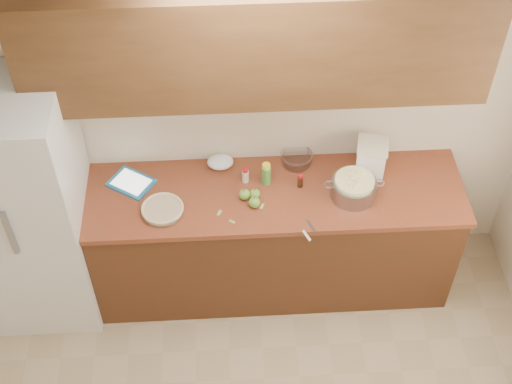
{
  "coord_description": "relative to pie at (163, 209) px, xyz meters",
  "views": [
    {
      "loc": [
        -0.19,
        -1.59,
        4.23
      ],
      "look_at": [
        -0.01,
        1.43,
        0.98
      ],
      "focal_mm": 50.0,
      "sensor_mm": 36.0,
      "label": 1
    }
  ],
  "objects": [
    {
      "name": "mixing_bowl",
      "position": [
        0.87,
        0.39,
        0.02
      ],
      "size": [
        0.21,
        0.21,
        0.08
      ],
      "rotation": [
        0.0,
        0.0,
        -0.17
      ],
      "color": "silver",
      "rests_on": "counter_run"
    },
    {
      "name": "peel_a",
      "position": [
        0.62,
        0.01,
        -0.02
      ],
      "size": [
        0.03,
        0.05,
        0.0
      ],
      "primitive_type": "cube",
      "rotation": [
        0.0,
        0.0,
        -1.95
      ],
      "color": "#80A952",
      "rests_on": "counter_run"
    },
    {
      "name": "pie",
      "position": [
        0.0,
        0.0,
        0.0
      ],
      "size": [
        0.27,
        0.27,
        0.04
      ],
      "rotation": [
        0.0,
        0.0,
        -0.1
      ],
      "color": "silver",
      "rests_on": "counter_run"
    },
    {
      "name": "flour_canister",
      "position": [
        1.33,
        0.28,
        0.1
      ],
      "size": [
        0.23,
        0.23,
        0.24
      ],
      "rotation": [
        0.0,
        0.0,
        -0.22
      ],
      "color": "white",
      "rests_on": "counter_run"
    },
    {
      "name": "colander",
      "position": [
        1.19,
        0.07,
        0.05
      ],
      "size": [
        0.38,
        0.28,
        0.14
      ],
      "rotation": [
        0.0,
        0.0,
        -0.29
      ],
      "color": "gray",
      "rests_on": "counter_run"
    },
    {
      "name": "apple_left",
      "position": [
        0.51,
        0.08,
        0.01
      ],
      "size": [
        0.07,
        0.07,
        0.09
      ],
      "color": "olive",
      "rests_on": "counter_run"
    },
    {
      "name": "lemon_bottle",
      "position": [
        0.65,
        0.21,
        0.06
      ],
      "size": [
        0.06,
        0.06,
        0.16
      ],
      "rotation": [
        0.0,
        0.0,
        -0.29
      ],
      "color": "#4C8C38",
      "rests_on": "counter_run"
    },
    {
      "name": "peel_c",
      "position": [
        0.43,
        -0.1,
        -0.02
      ],
      "size": [
        0.04,
        0.03,
        0.0
      ],
      "primitive_type": "cube",
      "rotation": [
        0.0,
        0.0,
        2.53
      ],
      "color": "#80A952",
      "rests_on": "counter_run"
    },
    {
      "name": "tablet",
      "position": [
        -0.21,
        0.25,
        -0.01
      ],
      "size": [
        0.34,
        0.32,
        0.02
      ],
      "rotation": [
        0.0,
        0.0,
        -0.58
      ],
      "color": "#206B9D",
      "rests_on": "counter_run"
    },
    {
      "name": "cinnamon_shaker",
      "position": [
        0.52,
        0.24,
        0.03
      ],
      "size": [
        0.04,
        0.04,
        0.11
      ],
      "rotation": [
        0.0,
        0.0,
        0.42
      ],
      "color": "beige",
      "rests_on": "counter_run"
    },
    {
      "name": "vanilla_bottle",
      "position": [
        0.87,
        0.17,
        0.03
      ],
      "size": [
        0.04,
        0.04,
        0.1
      ],
      "rotation": [
        0.0,
        0.0,
        -0.14
      ],
      "color": "black",
      "rests_on": "counter_run"
    },
    {
      "name": "apple_front",
      "position": [
        0.57,
        0.01,
        0.01
      ],
      "size": [
        0.07,
        0.07,
        0.09
      ],
      "color": "olive",
      "rests_on": "counter_run"
    },
    {
      "name": "paper_towel",
      "position": [
        0.37,
        0.38,
        0.01
      ],
      "size": [
        0.18,
        0.15,
        0.07
      ],
      "primitive_type": "ellipsoid",
      "rotation": [
        0.0,
        0.0,
        -0.08
      ],
      "color": "white",
      "rests_on": "counter_run"
    },
    {
      "name": "peel_b",
      "position": [
        0.35,
        -0.03,
        -0.02
      ],
      "size": [
        0.04,
        0.05,
        0.0
      ],
      "primitive_type": "cube",
      "rotation": [
        0.0,
        0.0,
        1.13
      ],
      "color": "#80A952",
      "rests_on": "counter_run"
    },
    {
      "name": "upper_cabinets",
      "position": [
        0.6,
        0.28,
        1.01
      ],
      "size": [
        2.6,
        0.34,
        0.7
      ],
      "primitive_type": "cube",
      "color": "#57361A",
      "rests_on": "room_shell"
    },
    {
      "name": "fridge",
      "position": [
        -0.84,
        0.09,
        -0.04
      ],
      "size": [
        0.7,
        0.7,
        1.8
      ],
      "primitive_type": "cube",
      "color": "silver",
      "rests_on": "ground"
    },
    {
      "name": "counter_run",
      "position": [
        0.6,
        0.13,
        -0.48
      ],
      "size": [
        2.64,
        0.68,
        0.92
      ],
      "color": "#4B2515",
      "rests_on": "ground"
    },
    {
      "name": "apple_center",
      "position": [
        0.58,
        0.09,
        0.01
      ],
      "size": [
        0.07,
        0.07,
        0.08
      ],
      "color": "olive",
      "rests_on": "counter_run"
    },
    {
      "name": "room_shell",
      "position": [
        0.6,
        -1.35,
        0.36
      ],
      "size": [
        3.6,
        3.6,
        3.6
      ],
      "color": "tan",
      "rests_on": "ground"
    },
    {
      "name": "paring_knife",
      "position": [
        0.87,
        -0.23,
        -0.02
      ],
      "size": [
        0.08,
        0.17,
        0.02
      ],
      "rotation": [
        0.0,
        0.0,
        0.41
      ],
      "color": "gray",
      "rests_on": "counter_run"
    }
  ]
}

